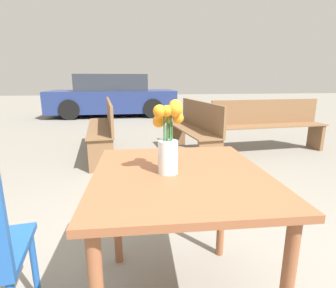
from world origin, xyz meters
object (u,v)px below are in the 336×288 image
flower_vase (168,142)px  bench_near (268,123)px  bench_middle (195,127)px  table_front (180,194)px  bench_far (105,125)px  parked_car (113,96)px

flower_vase → bench_near: size_ratio=0.17×
bench_near → bench_middle: (-1.27, -0.15, -0.01)m
table_front → bench_far: size_ratio=0.48×
flower_vase → bench_middle: (0.81, 2.72, -0.44)m
bench_near → bench_middle: 1.28m
bench_middle → parked_car: size_ratio=0.41×
table_front → parked_car: bearing=95.6°
bench_far → parked_car: size_ratio=0.48×
flower_vase → bench_far: flower_vase is taller
flower_vase → bench_near: (2.08, 2.87, -0.43)m
bench_far → parked_car: bearing=91.7°
flower_vase → parked_car: bearing=95.2°
bench_near → bench_far: same height
table_front → bench_far: bearing=101.6°
bench_middle → parked_car: bearing=106.6°
flower_vase → parked_car: size_ratio=0.08×
flower_vase → table_front: bearing=2.3°
bench_far → parked_car: 4.77m
bench_near → bench_far: (-2.65, 0.20, -0.00)m
flower_vase → bench_near: flower_vase is taller
table_front → bench_far: (-0.63, 3.07, -0.17)m
flower_vase → bench_near: bearing=54.1°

